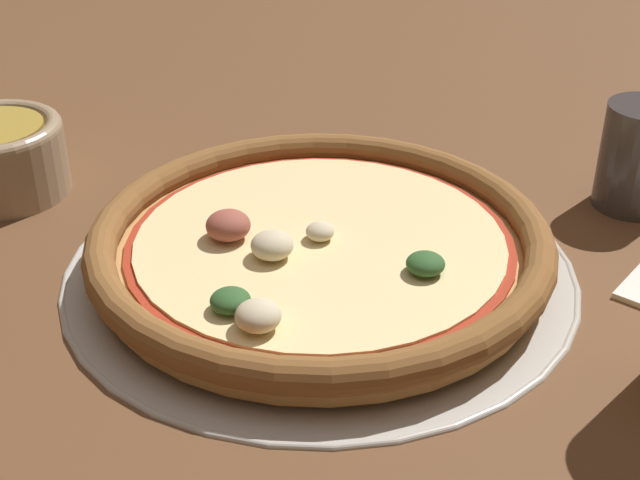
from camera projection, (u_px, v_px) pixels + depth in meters
name	position (u px, v px, depth m)	size (l,w,h in m)	color
ground_plane	(320.00, 270.00, 0.63)	(3.00, 3.00, 0.00)	brown
pizza_tray	(320.00, 267.00, 0.63)	(0.36, 0.36, 0.01)	#B7B2A8
pizza	(319.00, 244.00, 0.62)	(0.32, 0.32, 0.04)	tan
drinking_cup	(639.00, 157.00, 0.69)	(0.06, 0.06, 0.08)	#383333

